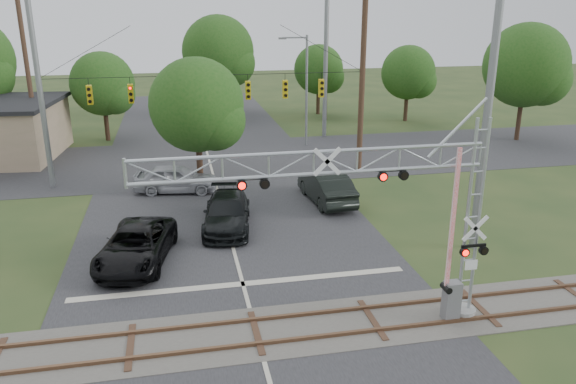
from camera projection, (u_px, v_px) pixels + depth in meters
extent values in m
plane|color=#283C1C|center=(266.00, 371.00, 16.53)|extent=(160.00, 160.00, 0.00)
cube|color=#29292B|center=(231.00, 239.00, 25.82)|extent=(14.00, 90.00, 0.02)
cube|color=#29292B|center=(209.00, 161.00, 38.84)|extent=(90.00, 12.00, 0.02)
cube|color=#46423D|center=(256.00, 333.00, 18.38)|extent=(90.00, 3.20, 0.05)
cube|color=brown|center=(260.00, 344.00, 17.69)|extent=(90.00, 0.12, 0.14)
cube|color=brown|center=(253.00, 320.00, 19.03)|extent=(90.00, 0.12, 0.14)
cylinder|color=gray|center=(463.00, 312.00, 19.43)|extent=(0.87, 0.87, 0.29)
cube|color=silver|center=(471.00, 265.00, 18.55)|extent=(0.43, 0.03, 0.34)
cube|color=slate|center=(451.00, 301.00, 18.96)|extent=(0.53, 0.43, 1.45)
cube|color=red|center=(453.00, 221.00, 17.99)|extent=(0.14, 0.09, 4.82)
cylinder|color=gray|center=(40.00, 90.00, 31.50)|extent=(0.32, 0.32, 11.50)
cylinder|color=#3C291B|center=(362.00, 81.00, 35.12)|extent=(0.36, 0.36, 11.50)
cylinder|color=black|center=(209.00, 75.00, 33.13)|extent=(19.00, 0.03, 0.03)
cube|color=gold|center=(90.00, 95.00, 32.12)|extent=(0.30, 0.30, 1.10)
cube|color=gold|center=(131.00, 94.00, 32.56)|extent=(0.30, 0.30, 1.10)
cube|color=gold|center=(171.00, 93.00, 32.99)|extent=(0.30, 0.30, 1.10)
cube|color=gold|center=(210.00, 91.00, 33.43)|extent=(0.30, 0.30, 1.10)
cube|color=gold|center=(248.00, 90.00, 33.86)|extent=(0.30, 0.30, 1.10)
cube|color=gold|center=(285.00, 89.00, 34.30)|extent=(0.30, 0.30, 1.10)
cube|color=gold|center=(321.00, 88.00, 34.74)|extent=(0.30, 0.30, 1.10)
imported|color=black|center=(136.00, 246.00, 23.27)|extent=(3.61, 5.93, 1.54)
imported|color=black|center=(227.00, 213.00, 26.97)|extent=(2.91, 5.57, 1.54)
imported|color=#9A9CA1|center=(176.00, 179.00, 32.18)|extent=(4.96, 2.63, 1.61)
imported|color=black|center=(326.00, 187.00, 30.53)|extent=(2.17, 5.26, 1.69)
cylinder|color=gray|center=(307.00, 92.00, 41.97)|extent=(0.18, 0.18, 8.23)
cylinder|color=gray|center=(295.00, 38.00, 40.56)|extent=(1.83, 0.11, 0.11)
cube|color=slate|center=(282.00, 38.00, 40.40)|extent=(0.55, 0.23, 0.14)
cylinder|color=#3C291B|center=(26.00, 61.00, 39.41)|extent=(0.34, 0.34, 13.08)
cylinder|color=gray|center=(326.00, 62.00, 44.42)|extent=(0.34, 0.34, 11.94)
cylinder|color=gray|center=(488.00, 108.00, 23.04)|extent=(0.34, 0.34, 12.43)
cylinder|color=#3C291B|center=(326.00, 54.00, 51.20)|extent=(0.34, 0.34, 12.09)
cylinder|color=#352318|center=(106.00, 121.00, 44.38)|extent=(0.36, 0.36, 3.19)
sphere|color=#1E4C15|center=(102.00, 84.00, 43.47)|extent=(4.92, 4.92, 4.92)
cylinder|color=#352318|center=(199.00, 159.00, 32.72)|extent=(0.36, 0.36, 3.47)
sphere|color=#1E4C15|center=(197.00, 105.00, 31.72)|extent=(5.37, 5.37, 5.37)
cylinder|color=#352318|center=(220.00, 94.00, 53.93)|extent=(0.36, 0.36, 4.37)
sphere|color=#1E4C15|center=(218.00, 51.00, 52.68)|extent=(6.75, 6.75, 6.75)
cylinder|color=#352318|center=(318.00, 98.00, 55.39)|extent=(0.36, 0.36, 3.10)
sphere|color=#1E4C15|center=(319.00, 69.00, 54.50)|extent=(4.79, 4.79, 4.79)
cylinder|color=#352318|center=(406.00, 104.00, 52.00)|extent=(0.36, 0.36, 3.17)
sphere|color=#1E4C15|center=(408.00, 72.00, 51.09)|extent=(4.89, 4.89, 4.89)
cylinder|color=#352318|center=(520.00, 114.00, 44.36)|extent=(0.36, 0.36, 4.17)
sphere|color=#1E4C15|center=(526.00, 65.00, 43.16)|extent=(6.45, 6.45, 6.45)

